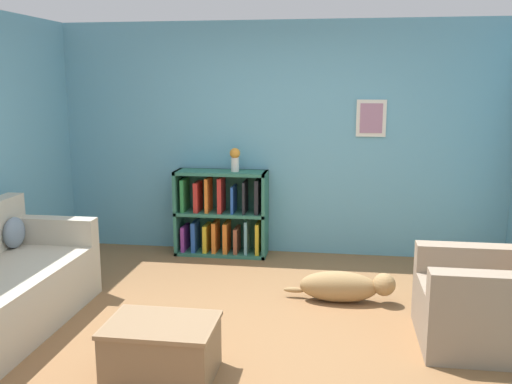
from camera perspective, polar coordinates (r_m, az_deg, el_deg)
name	(u,v)px	position (r m, az deg, el deg)	size (l,w,h in m)	color
ground_plane	(249,332)	(4.63, -0.75, -13.82)	(14.00, 14.00, 0.00)	brown
wall_back	(280,139)	(6.47, 2.44, 5.30)	(5.60, 0.13, 2.60)	#609EB7
bookshelf	(221,215)	(6.48, -3.48, -2.30)	(1.03, 0.35, 0.96)	#2D6B56
recliner_chair	(505,299)	(4.68, 23.63, -9.79)	(1.07, 0.87, 1.08)	gray
coffee_table	(162,348)	(3.98, -9.40, -15.10)	(0.73, 0.53, 0.38)	#846647
dog	(345,286)	(5.22, 8.85, -9.30)	(1.00, 0.25, 0.28)	#9E7A4C
vase	(235,158)	(6.31, -2.11, 3.40)	(0.12, 0.12, 0.26)	silver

